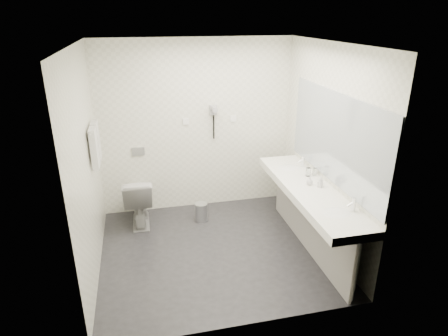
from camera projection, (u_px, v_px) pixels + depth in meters
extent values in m
plane|color=#232327|center=(215.00, 250.00, 4.89)|extent=(2.80, 2.80, 0.00)
plane|color=white|center=(213.00, 44.00, 3.96)|extent=(2.80, 2.80, 0.00)
plane|color=white|center=(196.00, 127.00, 5.60)|extent=(2.80, 0.00, 2.80)
plane|color=white|center=(245.00, 210.00, 3.25)|extent=(2.80, 0.00, 2.80)
plane|color=white|center=(86.00, 168.00, 4.13)|extent=(0.00, 2.60, 2.60)
plane|color=white|center=(326.00, 149.00, 4.71)|extent=(0.00, 2.60, 2.60)
cube|color=white|center=(309.00, 191.00, 4.64)|extent=(0.55, 2.20, 0.10)
cube|color=gray|center=(308.00, 222.00, 4.81)|extent=(0.03, 2.15, 0.75)
cylinder|color=silver|center=(355.00, 272.00, 3.87)|extent=(0.06, 0.06, 0.75)
cylinder|color=silver|center=(281.00, 187.00, 5.75)|extent=(0.06, 0.06, 0.75)
cube|color=#B2BCC6|center=(335.00, 138.00, 4.45)|extent=(0.02, 2.20, 1.05)
ellipsoid|color=white|center=(336.00, 214.00, 4.04)|extent=(0.40, 0.31, 0.05)
ellipsoid|color=white|center=(289.00, 169.00, 5.22)|extent=(0.40, 0.31, 0.05)
cylinder|color=silver|center=(354.00, 204.00, 4.05)|extent=(0.04, 0.04, 0.15)
cylinder|color=silver|center=(303.00, 161.00, 5.22)|extent=(0.04, 0.04, 0.15)
imported|color=silver|center=(320.00, 183.00, 4.61)|extent=(0.07, 0.07, 0.11)
imported|color=silver|center=(310.00, 181.00, 4.68)|extent=(0.09, 0.09, 0.10)
imported|color=silver|center=(321.00, 181.00, 4.63)|extent=(0.07, 0.07, 0.13)
cylinder|color=silver|center=(308.00, 172.00, 4.92)|extent=(0.06, 0.06, 0.11)
cylinder|color=silver|center=(315.00, 172.00, 4.95)|extent=(0.06, 0.06, 0.10)
imported|color=white|center=(139.00, 200.00, 5.40)|extent=(0.41, 0.71, 0.71)
cube|color=#B2B5BA|center=(138.00, 151.00, 5.52)|extent=(0.18, 0.02, 0.12)
cylinder|color=#B2B5BA|center=(201.00, 212.00, 5.54)|extent=(0.21, 0.21, 0.26)
cylinder|color=#B2B5BA|center=(201.00, 204.00, 5.49)|extent=(0.18, 0.18, 0.02)
cylinder|color=silver|center=(92.00, 127.00, 4.53)|extent=(0.02, 0.62, 0.02)
cube|color=silver|center=(94.00, 148.00, 4.49)|extent=(0.07, 0.24, 0.48)
cube|color=silver|center=(96.00, 141.00, 4.74)|extent=(0.07, 0.24, 0.48)
cube|color=#9B9BA0|center=(213.00, 110.00, 5.53)|extent=(0.10, 0.04, 0.14)
cylinder|color=#9B9BA0|center=(214.00, 109.00, 5.45)|extent=(0.08, 0.14, 0.08)
cylinder|color=black|center=(214.00, 127.00, 5.61)|extent=(0.02, 0.02, 0.35)
cube|color=white|center=(186.00, 121.00, 5.52)|extent=(0.09, 0.02, 0.09)
cube|color=white|center=(233.00, 119.00, 5.66)|extent=(0.09, 0.02, 0.09)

